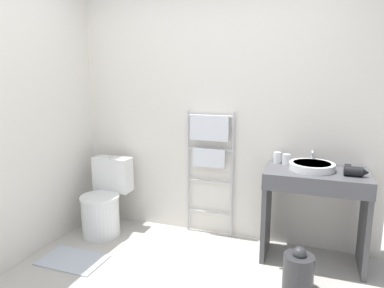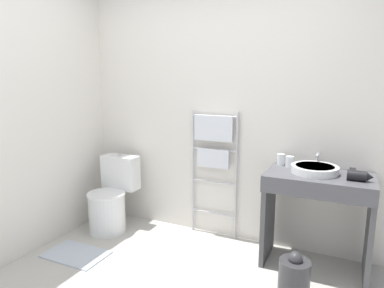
{
  "view_description": "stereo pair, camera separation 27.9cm",
  "coord_description": "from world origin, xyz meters",
  "px_view_note": "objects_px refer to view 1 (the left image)",
  "views": [
    {
      "loc": [
        0.92,
        -1.72,
        1.59
      ],
      "look_at": [
        -0.05,
        0.99,
        1.04
      ],
      "focal_mm": 32.0,
      "sensor_mm": 36.0,
      "label": 1
    },
    {
      "loc": [
        1.17,
        -1.62,
        1.59
      ],
      "look_at": [
        -0.05,
        0.99,
        1.04
      ],
      "focal_mm": 32.0,
      "sensor_mm": 36.0,
      "label": 2
    }
  ],
  "objects_px": {
    "cup_near_wall": "(277,158)",
    "hair_dryer": "(354,171)",
    "cup_near_edge": "(286,160)",
    "toilet": "(104,203)",
    "trash_bin": "(298,271)",
    "sink_basin": "(312,166)",
    "towel_radiator": "(209,149)"
  },
  "relations": [
    {
      "from": "towel_radiator",
      "to": "cup_near_wall",
      "type": "bearing_deg",
      "value": -2.0
    },
    {
      "from": "cup_near_wall",
      "to": "cup_near_edge",
      "type": "distance_m",
      "value": 0.09
    },
    {
      "from": "toilet",
      "to": "cup_near_wall",
      "type": "height_order",
      "value": "cup_near_wall"
    },
    {
      "from": "toilet",
      "to": "cup_near_edge",
      "type": "xyz_separation_m",
      "value": [
        1.78,
        0.25,
        0.55
      ]
    },
    {
      "from": "toilet",
      "to": "trash_bin",
      "type": "xyz_separation_m",
      "value": [
        1.95,
        -0.35,
        -0.17
      ]
    },
    {
      "from": "sink_basin",
      "to": "cup_near_edge",
      "type": "xyz_separation_m",
      "value": [
        -0.22,
        0.11,
        0.02
      ]
    },
    {
      "from": "cup_near_wall",
      "to": "sink_basin",
      "type": "bearing_deg",
      "value": -26.42
    },
    {
      "from": "trash_bin",
      "to": "toilet",
      "type": "bearing_deg",
      "value": 169.69
    },
    {
      "from": "cup_near_wall",
      "to": "trash_bin",
      "type": "relative_size",
      "value": 0.29
    },
    {
      "from": "toilet",
      "to": "towel_radiator",
      "type": "height_order",
      "value": "towel_radiator"
    },
    {
      "from": "cup_near_wall",
      "to": "trash_bin",
      "type": "bearing_deg",
      "value": -68.59
    },
    {
      "from": "toilet",
      "to": "sink_basin",
      "type": "height_order",
      "value": "sink_basin"
    },
    {
      "from": "towel_radiator",
      "to": "cup_near_edge",
      "type": "height_order",
      "value": "towel_radiator"
    },
    {
      "from": "toilet",
      "to": "towel_radiator",
      "type": "relative_size",
      "value": 0.61
    },
    {
      "from": "cup_near_edge",
      "to": "towel_radiator",
      "type": "bearing_deg",
      "value": 174.79
    },
    {
      "from": "toilet",
      "to": "trash_bin",
      "type": "distance_m",
      "value": 1.99
    },
    {
      "from": "cup_near_edge",
      "to": "hair_dryer",
      "type": "distance_m",
      "value": 0.57
    },
    {
      "from": "sink_basin",
      "to": "hair_dryer",
      "type": "distance_m",
      "value": 0.33
    },
    {
      "from": "towel_radiator",
      "to": "cup_near_wall",
      "type": "xyz_separation_m",
      "value": [
        0.66,
        -0.02,
        -0.03
      ]
    },
    {
      "from": "cup_near_wall",
      "to": "cup_near_edge",
      "type": "height_order",
      "value": "cup_near_wall"
    },
    {
      "from": "towel_radiator",
      "to": "hair_dryer",
      "type": "bearing_deg",
      "value": -11.0
    },
    {
      "from": "cup_near_wall",
      "to": "hair_dryer",
      "type": "distance_m",
      "value": 0.67
    },
    {
      "from": "towel_radiator",
      "to": "cup_near_wall",
      "type": "relative_size",
      "value": 12.76
    },
    {
      "from": "cup_near_wall",
      "to": "cup_near_edge",
      "type": "relative_size",
      "value": 1.04
    },
    {
      "from": "hair_dryer",
      "to": "trash_bin",
      "type": "relative_size",
      "value": 0.53
    },
    {
      "from": "toilet",
      "to": "cup_near_edge",
      "type": "height_order",
      "value": "cup_near_edge"
    },
    {
      "from": "hair_dryer",
      "to": "trash_bin",
      "type": "distance_m",
      "value": 0.91
    },
    {
      "from": "sink_basin",
      "to": "cup_near_edge",
      "type": "relative_size",
      "value": 3.9
    },
    {
      "from": "toilet",
      "to": "cup_near_edge",
      "type": "distance_m",
      "value": 1.88
    },
    {
      "from": "cup_near_wall",
      "to": "trash_bin",
      "type": "distance_m",
      "value": 1.01
    },
    {
      "from": "toilet",
      "to": "hair_dryer",
      "type": "bearing_deg",
      "value": 1.75
    },
    {
      "from": "cup_near_wall",
      "to": "hair_dryer",
      "type": "relative_size",
      "value": 0.54
    }
  ]
}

